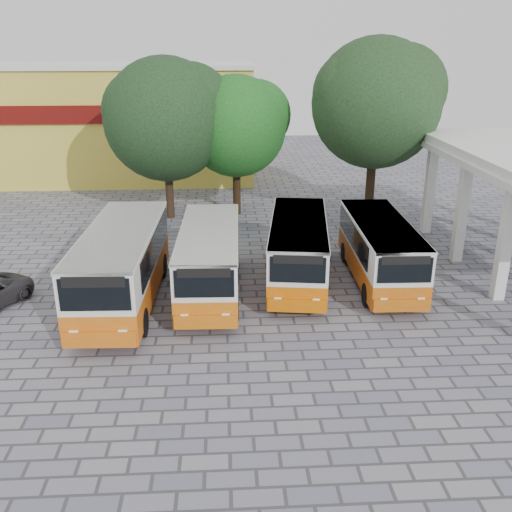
{
  "coord_description": "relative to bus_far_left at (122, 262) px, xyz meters",
  "views": [
    {
      "loc": [
        -3.15,
        -18.67,
        9.79
      ],
      "look_at": [
        -1.87,
        3.28,
        1.5
      ],
      "focal_mm": 40.0,
      "sensor_mm": 36.0,
      "label": 1
    }
  ],
  "objects": [
    {
      "name": "shophouse_block",
      "position": [
        -3.84,
        23.77,
        2.4
      ],
      "size": [
        20.4,
        10.4,
        8.3
      ],
      "color": "gold",
      "rests_on": "ground"
    },
    {
      "name": "ground",
      "position": [
        7.16,
        -2.21,
        -1.76
      ],
      "size": [
        90.0,
        90.0,
        0.0
      ],
      "primitive_type": "plane",
      "color": "gray",
      "rests_on": "ground"
    },
    {
      "name": "tree_middle",
      "position": [
        4.87,
        12.46,
        3.64
      ],
      "size": [
        6.1,
        5.81,
        8.12
      ],
      "color": "black",
      "rests_on": "ground"
    },
    {
      "name": "tree_left",
      "position": [
        0.93,
        11.91,
        4.17
      ],
      "size": [
        7.25,
        6.9,
        9.16
      ],
      "color": "#322216",
      "rests_on": "ground"
    },
    {
      "name": "bus_centre_left",
      "position": [
        3.39,
        0.78,
        -0.17
      ],
      "size": [
        2.55,
        7.73,
        2.76
      ],
      "rotation": [
        0.0,
        0.0,
        -0.03
      ],
      "color": "#C25C09",
      "rests_on": "ground"
    },
    {
      "name": "tree_right",
      "position": [
        12.44,
        10.49,
        5.11
      ],
      "size": [
        7.39,
        7.03,
        10.17
      ],
      "color": "black",
      "rests_on": "ground"
    },
    {
      "name": "bus_far_right",
      "position": [
        10.62,
        1.62,
        -0.21
      ],
      "size": [
        2.47,
        7.51,
        2.69
      ],
      "rotation": [
        0.0,
        0.0,
        -0.03
      ],
      "color": "#B75209",
      "rests_on": "ground"
    },
    {
      "name": "bus_centre_right",
      "position": [
        7.14,
        1.83,
        -0.18
      ],
      "size": [
        3.31,
        7.86,
        2.74
      ],
      "rotation": [
        0.0,
        0.0,
        -0.14
      ],
      "color": "#C45700",
      "rests_on": "ground"
    },
    {
      "name": "bus_far_left",
      "position": [
        0.0,
        0.0,
        0.0
      ],
      "size": [
        2.84,
        8.54,
        3.05
      ],
      "rotation": [
        0.0,
        0.0,
        -0.03
      ],
      "color": "#C65A0B",
      "rests_on": "ground"
    }
  ]
}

